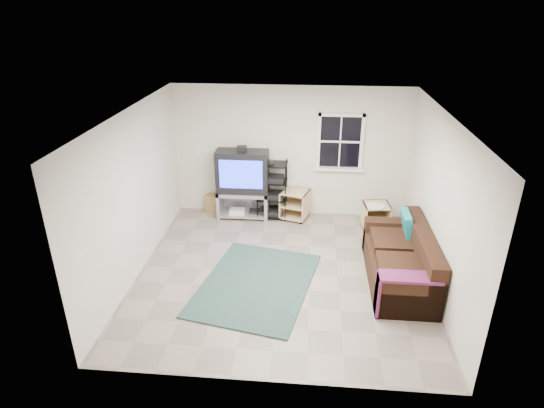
# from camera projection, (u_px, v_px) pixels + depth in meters

# --- Properties ---
(room) EXTENTS (4.60, 4.62, 4.60)m
(room) POSITION_uv_depth(u_px,v_px,m) (340.00, 145.00, 8.73)
(room) COLOR gray
(room) RESTS_ON ground
(tv_unit) EXTENTS (1.01, 0.51, 1.49)m
(tv_unit) POSITION_uv_depth(u_px,v_px,m) (243.00, 179.00, 8.94)
(tv_unit) COLOR gray
(tv_unit) RESTS_ON ground
(av_rack) EXTENTS (0.59, 0.43, 1.18)m
(av_rack) POSITION_uv_depth(u_px,v_px,m) (272.00, 193.00, 9.05)
(av_rack) COLOR black
(av_rack) RESTS_ON ground
(side_table_left) EXTENTS (0.62, 0.62, 0.59)m
(side_table_left) POSITION_uv_depth(u_px,v_px,m) (296.00, 203.00, 9.10)
(side_table_left) COLOR tan
(side_table_left) RESTS_ON ground
(side_table_right) EXTENTS (0.52, 0.53, 0.55)m
(side_table_right) POSITION_uv_depth(u_px,v_px,m) (375.00, 214.00, 8.64)
(side_table_right) COLOR tan
(side_table_right) RESTS_ON ground
(sofa) EXTENTS (0.90, 2.03, 0.93)m
(sofa) POSITION_uv_depth(u_px,v_px,m) (402.00, 263.00, 7.04)
(sofa) COLOR black
(sofa) RESTS_ON ground
(shag_rug) EXTENTS (2.01, 2.48, 0.03)m
(shag_rug) POSITION_uv_depth(u_px,v_px,m) (256.00, 284.00, 7.06)
(shag_rug) COLOR #321F16
(shag_rug) RESTS_ON ground
(paper_bag) EXTENTS (0.29, 0.22, 0.38)m
(paper_bag) POSITION_uv_depth(u_px,v_px,m) (212.00, 204.00, 9.38)
(paper_bag) COLOR #A27948
(paper_bag) RESTS_ON ground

